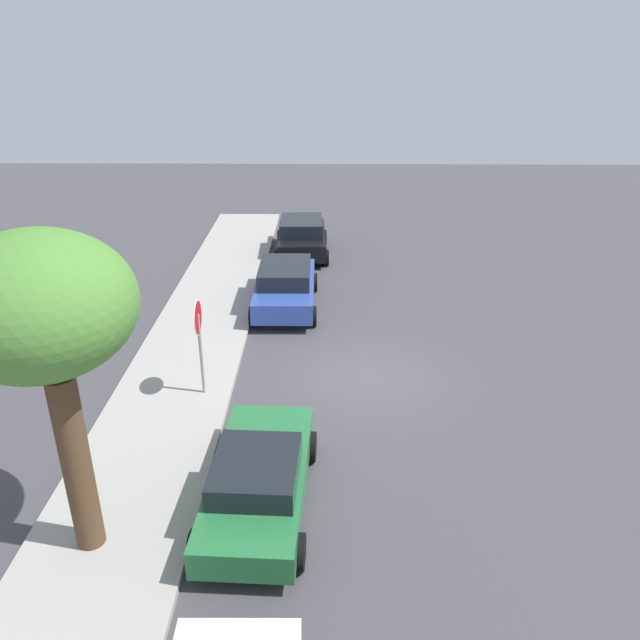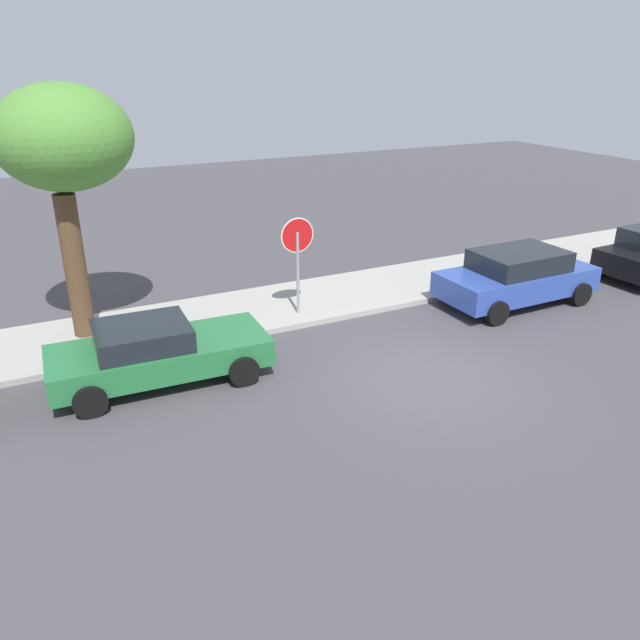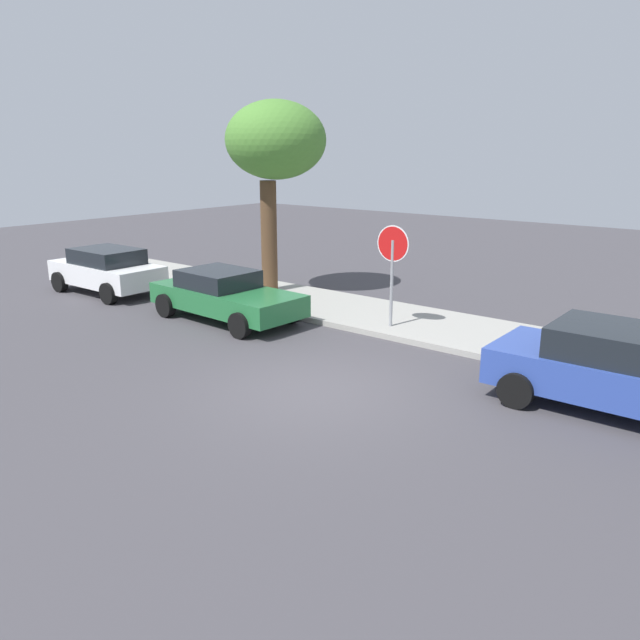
{
  "view_description": "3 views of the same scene",
  "coord_description": "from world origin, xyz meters",
  "px_view_note": "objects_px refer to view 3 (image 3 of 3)",
  "views": [
    {
      "loc": [
        -14.52,
        1.14,
        8.35
      ],
      "look_at": [
        0.54,
        1.32,
        1.42
      ],
      "focal_mm": 35.0,
      "sensor_mm": 36.0,
      "label": 1
    },
    {
      "loc": [
        -7.23,
        -9.35,
        6.24
      ],
      "look_at": [
        -1.65,
        1.77,
        0.98
      ],
      "focal_mm": 35.0,
      "sensor_mm": 36.0,
      "label": 2
    },
    {
      "loc": [
        6.9,
        -8.52,
        4.4
      ],
      "look_at": [
        -0.24,
        0.4,
        1.25
      ],
      "focal_mm": 35.0,
      "sensor_mm": 36.0,
      "label": 3
    }
  ],
  "objects_px": {
    "street_tree_near_corner": "(276,144)",
    "parked_car_blue": "(623,369)",
    "parked_car_white": "(107,270)",
    "stop_sign": "(392,258)",
    "parked_car_green": "(225,295)"
  },
  "relations": [
    {
      "from": "street_tree_near_corner",
      "to": "stop_sign",
      "type": "bearing_deg",
      "value": -14.32
    },
    {
      "from": "parked_car_green",
      "to": "parked_car_white",
      "type": "distance_m",
      "value": 5.24
    },
    {
      "from": "parked_car_white",
      "to": "street_tree_near_corner",
      "type": "xyz_separation_m",
      "value": [
        4.35,
        3.16,
        3.79
      ]
    },
    {
      "from": "parked_car_blue",
      "to": "parked_car_white",
      "type": "relative_size",
      "value": 1.11
    },
    {
      "from": "parked_car_green",
      "to": "street_tree_near_corner",
      "type": "relative_size",
      "value": 0.77
    },
    {
      "from": "parked_car_green",
      "to": "parked_car_white",
      "type": "relative_size",
      "value": 1.14
    },
    {
      "from": "stop_sign",
      "to": "street_tree_near_corner",
      "type": "xyz_separation_m",
      "value": [
        -4.92,
        1.26,
        2.69
      ]
    },
    {
      "from": "stop_sign",
      "to": "parked_car_white",
      "type": "height_order",
      "value": "stop_sign"
    },
    {
      "from": "street_tree_near_corner",
      "to": "parked_car_blue",
      "type": "bearing_deg",
      "value": -15.48
    },
    {
      "from": "parked_car_blue",
      "to": "parked_car_white",
      "type": "height_order",
      "value": "parked_car_blue"
    },
    {
      "from": "parked_car_blue",
      "to": "street_tree_near_corner",
      "type": "relative_size",
      "value": 0.75
    },
    {
      "from": "street_tree_near_corner",
      "to": "parked_car_white",
      "type": "bearing_deg",
      "value": -144.01
    },
    {
      "from": "stop_sign",
      "to": "parked_car_blue",
      "type": "distance_m",
      "value": 6.07
    },
    {
      "from": "stop_sign",
      "to": "parked_car_green",
      "type": "distance_m",
      "value": 4.56
    },
    {
      "from": "parked_car_green",
      "to": "parked_car_blue",
      "type": "distance_m",
      "value": 9.76
    }
  ]
}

